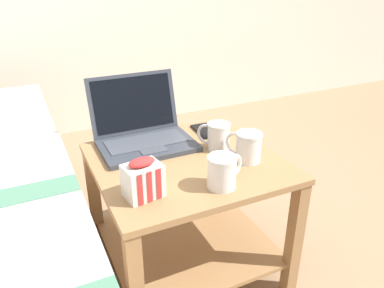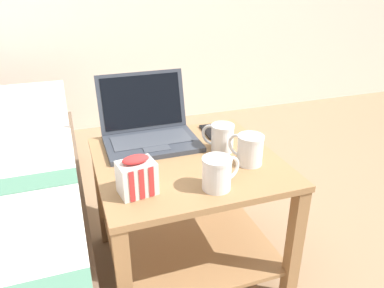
{
  "view_description": "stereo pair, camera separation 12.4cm",
  "coord_description": "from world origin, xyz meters",
  "views": [
    {
      "loc": [
        -0.48,
        -1.06,
        1.09
      ],
      "look_at": [
        0.0,
        -0.04,
        0.56
      ],
      "focal_mm": 35.0,
      "sensor_mm": 36.0,
      "label": 1
    },
    {
      "loc": [
        -0.37,
        -1.1,
        1.09
      ],
      "look_at": [
        0.0,
        -0.04,
        0.56
      ],
      "focal_mm": 35.0,
      "sensor_mm": 36.0,
      "label": 2
    }
  ],
  "objects": [
    {
      "name": "laptop",
      "position": [
        -0.09,
        0.2,
        0.53
      ],
      "size": [
        0.35,
        0.3,
        0.24
      ],
      "color": "#333842",
      "rests_on": "bedside_table"
    },
    {
      "name": "mug_front_right",
      "position": [
        0.19,
        -0.09,
        0.54
      ],
      "size": [
        0.09,
        0.12,
        0.1
      ],
      "color": "white",
      "rests_on": "bedside_table"
    },
    {
      "name": "ground_plane",
      "position": [
        0.0,
        0.0,
        0.0
      ],
      "size": [
        8.0,
        8.0,
        0.0
      ],
      "primitive_type": "plane",
      "color": "#937556"
    },
    {
      "name": "mug_mid_center",
      "position": [
        0.14,
        0.03,
        0.54
      ],
      "size": [
        0.1,
        0.11,
        0.1
      ],
      "color": "white",
      "rests_on": "bedside_table"
    },
    {
      "name": "mug_front_left",
      "position": [
        0.03,
        -0.21,
        0.54
      ],
      "size": [
        0.13,
        0.09,
        0.1
      ],
      "color": "white",
      "rests_on": "bedside_table"
    },
    {
      "name": "cell_phone",
      "position": [
        0.17,
        0.19,
        0.49
      ],
      "size": [
        0.08,
        0.14,
        0.01
      ],
      "color": "black",
      "rests_on": "bedside_table"
    },
    {
      "name": "bedside_table",
      "position": [
        0.0,
        0.0,
        0.31
      ],
      "size": [
        0.63,
        0.6,
        0.48
      ],
      "color": "#997047",
      "rests_on": "ground_plane"
    },
    {
      "name": "snack_bag",
      "position": [
        -0.21,
        -0.15,
        0.54
      ],
      "size": [
        0.12,
        0.1,
        0.12
      ],
      "color": "silver",
      "rests_on": "bedside_table"
    }
  ]
}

